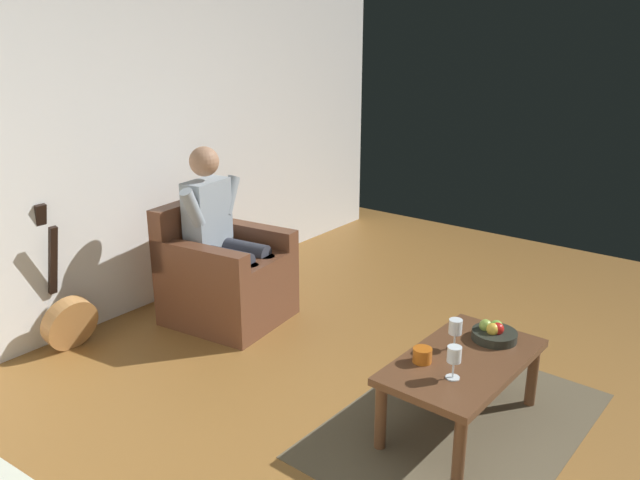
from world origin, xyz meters
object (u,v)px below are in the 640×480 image
coffee_table (463,368)px  guitar (68,318)px  wine_glass_far (455,329)px  person_seated (222,230)px  wine_glass_near (454,357)px  armchair (224,277)px  candle_jar (422,355)px  fruit_bowl (494,333)px

coffee_table → guitar: bearing=-72.5°
coffee_table → wine_glass_far: 0.21m
person_seated → wine_glass_near: person_seated is taller
person_seated → guitar: bearing=-34.0°
armchair → coffee_table: 1.97m
wine_glass_far → coffee_table: bearing=53.8°
coffee_table → candle_jar: bearing=-42.6°
wine_glass_near → wine_glass_far: (-0.28, -0.13, -0.00)m
guitar → wine_glass_far: bearing=109.4°
coffee_table → wine_glass_near: wine_glass_near is taller
person_seated → wine_glass_far: bearing=79.1°
wine_glass_near → fruit_bowl: 0.52m
fruit_bowl → candle_jar: 0.50m
armchair → person_seated: (-0.00, 0.00, 0.36)m
person_seated → coffee_table: bearing=77.4°
fruit_bowl → candle_jar: size_ratio=2.49×
armchair → fruit_bowl: bearing=85.9°
coffee_table → fruit_bowl: size_ratio=3.98×
armchair → guitar: 1.08m
armchair → person_seated: 0.36m
wine_glass_far → candle_jar: size_ratio=1.72×
armchair → fruit_bowl: (-0.10, 2.00, 0.12)m
wine_glass_far → candle_jar: bearing=-16.3°
person_seated → candle_jar: size_ratio=12.73×
wine_glass_far → guitar: bearing=-70.6°
guitar → wine_glass_far: size_ratio=5.72×
wine_glass_near → candle_jar: bearing=-104.5°
guitar → wine_glass_far: 2.52m
wine_glass_near → person_seated: bearing=-101.5°
wine_glass_near → candle_jar: 0.22m
wine_glass_near → coffee_table: bearing=-168.7°
armchair → candle_jar: size_ratio=8.65×
armchair → wine_glass_near: 2.06m
guitar → coffee_table: bearing=107.5°
guitar → wine_glass_near: bearing=102.5°
guitar → person_seated: bearing=153.1°
wine_glass_far → wine_glass_near: bearing=24.8°
wine_glass_near → candle_jar: (-0.05, -0.20, -0.08)m
wine_glass_near → fruit_bowl: bearing=-179.5°
armchair → coffee_table: bearing=77.4°
coffee_table → wine_glass_far: size_ratio=5.77×
wine_glass_far → fruit_bowl: size_ratio=0.69×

